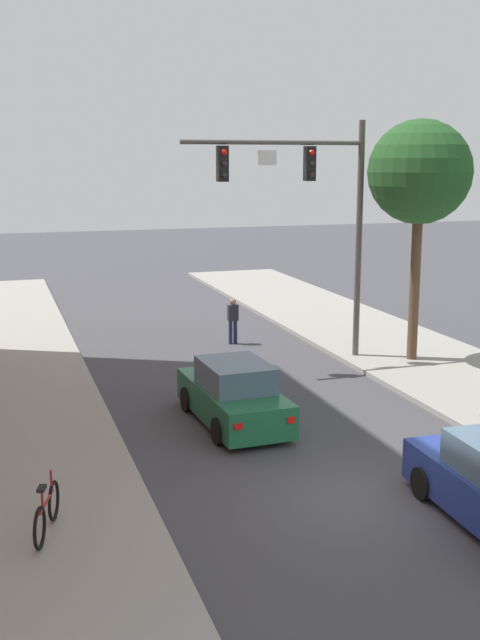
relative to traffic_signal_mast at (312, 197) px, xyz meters
name	(u,v)px	position (x,y,z in m)	size (l,w,h in m)	color
ground_plane	(364,498)	(-2.96, -9.80, -5.31)	(120.00, 120.00, 0.00)	#424247
sidewalk_left	(17,543)	(-9.46, -9.80, -5.23)	(5.00, 60.00, 0.15)	#99968E
traffic_signal_mast	(312,197)	(0.00, 0.00, 0.00)	(5.91, 0.38, 7.50)	#514C47
car_lead_green	(234,395)	(-4.07, -4.86, -4.59)	(1.97, 4.30, 1.60)	#1E663D
pedestrian_crossing_road	(233,319)	(-1.55, 3.34, -4.40)	(0.36, 0.22, 1.64)	#232847
bicycle_leaning	(47,512)	(-8.94, -9.75, -4.77)	(0.57, 1.71, 0.98)	black
street_tree_second	(420,174)	(3.14, -1.00, 0.71)	(3.22, 3.22, 7.53)	brown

